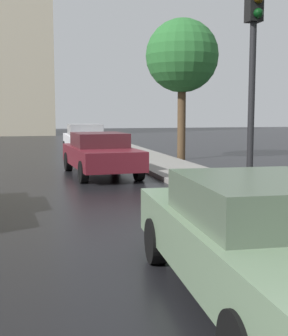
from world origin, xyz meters
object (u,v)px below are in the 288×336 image
at_px(car_maroon_near_kerb, 100,153).
at_px(car_green_behind_camera, 261,239).
at_px(car_white_mid_road, 84,140).
at_px(traffic_light, 253,53).
at_px(street_tree_mid, 182,57).

distance_m(car_maroon_near_kerb, car_green_behind_camera, 10.59).
distance_m(car_maroon_near_kerb, car_white_mid_road, 6.54).
distance_m(car_white_mid_road, traffic_light, 13.90).
height_order(car_green_behind_camera, street_tree_mid, street_tree_mid).
bearing_deg(car_green_behind_camera, car_maroon_near_kerb, 93.69).
distance_m(traffic_light, street_tree_mid, 11.64).
distance_m(car_green_behind_camera, street_tree_mid, 15.79).
height_order(car_white_mid_road, traffic_light, traffic_light).
distance_m(car_maroon_near_kerb, street_tree_mid, 6.99).
relative_size(car_maroon_near_kerb, car_green_behind_camera, 1.00).
distance_m(car_white_mid_road, street_tree_mid, 5.83).
xyz_separation_m(car_green_behind_camera, traffic_light, (1.62, 3.50, 2.40)).
xyz_separation_m(car_green_behind_camera, street_tree_mid, (4.03, 14.81, 3.70)).
distance_m(car_maroon_near_kerb, traffic_light, 7.68).
bearing_deg(street_tree_mid, car_maroon_near_kerb, -134.59).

